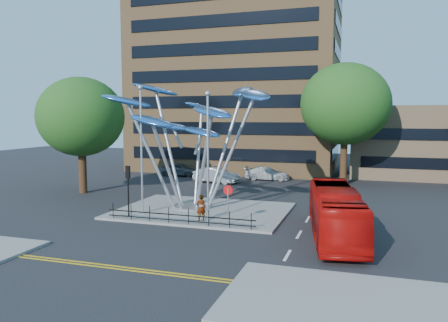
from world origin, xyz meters
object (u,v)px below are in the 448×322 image
(tree_right, at_px, (345,104))
(red_bus, at_px, (335,212))
(tree_left, at_px, (81,117))
(no_entry_sign_island, at_px, (228,198))
(parked_car_left, at_px, (179,170))
(street_lamp_left, at_px, (141,138))
(pedestrian, at_px, (201,208))
(leaf_sculpture, at_px, (192,116))
(street_lamp_right, at_px, (208,144))
(traffic_light_island, at_px, (128,180))
(parked_car_right, at_px, (267,173))
(parked_car_mid, at_px, (216,175))

(tree_right, xyz_separation_m, red_bus, (0.50, -19.89, -6.60))
(tree_left, xyz_separation_m, no_entry_sign_island, (16.00, -7.48, -4.98))
(no_entry_sign_island, bearing_deg, parked_car_left, 121.05)
(tree_right, distance_m, street_lamp_left, 22.49)
(pedestrian, bearing_deg, parked_car_left, -97.16)
(leaf_sculpture, bearing_deg, street_lamp_right, -55.09)
(traffic_light_island, distance_m, parked_car_right, 21.18)
(tree_left, distance_m, parked_car_mid, 14.57)
(pedestrian, relative_size, parked_car_left, 0.38)
(tree_right, relative_size, red_bus, 1.17)
(parked_car_left, relative_size, parked_car_mid, 0.91)
(street_lamp_left, distance_m, pedestrian, 6.36)
(street_lamp_left, bearing_deg, parked_car_right, 77.06)
(red_bus, relative_size, pedestrian, 6.06)
(parked_car_left, xyz_separation_m, parked_car_right, (10.23, 0.15, -0.05))
(pedestrian, bearing_deg, tree_left, -61.48)
(tree_left, bearing_deg, traffic_light_island, -39.81)
(street_lamp_right, bearing_deg, pedestrian, -154.75)
(tree_right, distance_m, traffic_light_island, 24.06)
(street_lamp_right, xyz_separation_m, pedestrian, (-0.41, -0.19, -4.09))
(tree_right, distance_m, leaf_sculpture, 18.37)
(leaf_sculpture, distance_m, no_entry_sign_island, 7.71)
(tree_right, height_order, street_lamp_left, tree_right)
(tree_left, bearing_deg, street_lamp_left, -34.38)
(street_lamp_left, xyz_separation_m, street_lamp_right, (5.00, -0.50, -0.26))
(parked_car_mid, height_order, parked_car_right, parked_car_mid)
(parked_car_right, bearing_deg, tree_left, 125.66)
(pedestrian, height_order, parked_car_left, pedestrian)
(tree_left, bearing_deg, parked_car_mid, 44.45)
(no_entry_sign_island, xyz_separation_m, parked_car_left, (-12.24, 20.34, -1.06))
(leaf_sculpture, relative_size, pedestrian, 7.46)
(street_lamp_left, distance_m, red_bus, 13.65)
(no_entry_sign_island, bearing_deg, tree_left, 154.93)
(tree_right, height_order, street_lamp_right, tree_right)
(tree_right, distance_m, red_bus, 20.96)
(street_lamp_right, bearing_deg, red_bus, -6.36)
(parked_car_mid, relative_size, parked_car_right, 1.00)
(street_lamp_left, xyz_separation_m, no_entry_sign_island, (6.50, -0.98, -3.54))
(street_lamp_right, height_order, pedestrian, street_lamp_right)
(tree_left, relative_size, traffic_light_island, 3.01)
(parked_car_right, bearing_deg, no_entry_sign_island, 178.37)
(leaf_sculpture, relative_size, traffic_light_island, 3.71)
(street_lamp_right, height_order, parked_car_right, street_lamp_right)
(parked_car_mid, bearing_deg, parked_car_right, -40.97)
(tree_left, height_order, pedestrian, tree_left)
(tree_left, relative_size, red_bus, 1.00)
(street_lamp_left, height_order, traffic_light_island, street_lamp_left)
(street_lamp_right, bearing_deg, parked_car_mid, 107.11)
(tree_right, relative_size, parked_car_right, 2.49)
(leaf_sculpture, height_order, street_lamp_left, leaf_sculpture)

